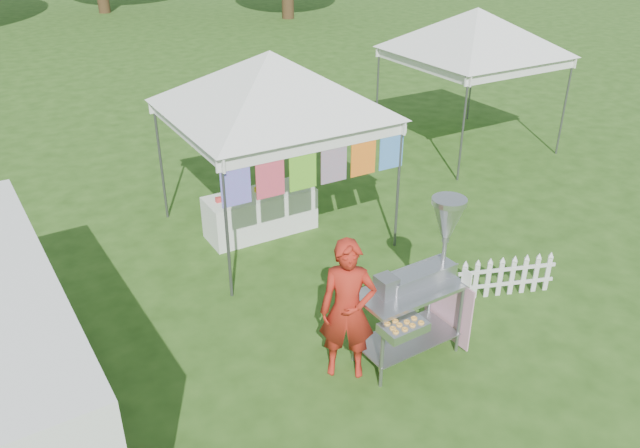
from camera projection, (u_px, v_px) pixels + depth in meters
ground at (402, 344)px, 7.85m from camera, size 120.00×120.00×0.00m
canopy_main at (270, 51)px, 9.13m from camera, size 4.24×4.24×3.45m
canopy_right at (478, 8)px, 12.75m from camera, size 4.24×4.24×3.45m
donut_cart at (426, 270)px, 7.21m from camera, size 1.41×1.01×1.97m
vendor at (348, 310)px, 7.00m from camera, size 0.76×0.70×1.75m
picket_fence at (506, 277)px, 8.69m from camera, size 1.36×0.51×0.56m
display_table at (261, 213)px, 10.32m from camera, size 1.80×0.70×0.71m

